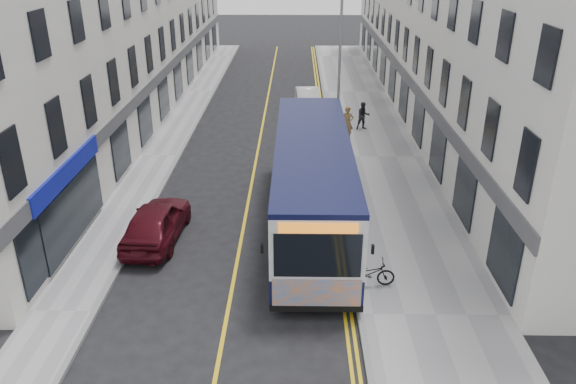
{
  "coord_description": "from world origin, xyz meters",
  "views": [
    {
      "loc": [
        2.06,
        -15.0,
        10.39
      ],
      "look_at": [
        1.75,
        4.27,
        1.6
      ],
      "focal_mm": 35.0,
      "sensor_mm": 36.0,
      "label": 1
    }
  ],
  "objects_px": {
    "pedestrian_near": "(347,123)",
    "pedestrian_far": "(363,116)",
    "bicycle": "(369,273)",
    "car_maroon": "(156,222)",
    "streetlamp": "(338,65)",
    "car_white": "(308,100)",
    "city_bus": "(312,180)"
  },
  "relations": [
    {
      "from": "pedestrian_near",
      "to": "pedestrian_far",
      "type": "height_order",
      "value": "pedestrian_near"
    },
    {
      "from": "bicycle",
      "to": "car_maroon",
      "type": "bearing_deg",
      "value": 67.43
    },
    {
      "from": "bicycle",
      "to": "pedestrian_far",
      "type": "relative_size",
      "value": 1.06
    },
    {
      "from": "streetlamp",
      "to": "pedestrian_near",
      "type": "xyz_separation_m",
      "value": [
        0.69,
        0.67,
        -3.33
      ]
    },
    {
      "from": "car_white",
      "to": "pedestrian_near",
      "type": "bearing_deg",
      "value": -75.32
    },
    {
      "from": "streetlamp",
      "to": "city_bus",
      "type": "relative_size",
      "value": 0.66
    },
    {
      "from": "streetlamp",
      "to": "car_maroon",
      "type": "height_order",
      "value": "streetlamp"
    },
    {
      "from": "city_bus",
      "to": "pedestrian_far",
      "type": "bearing_deg",
      "value": 74.67
    },
    {
      "from": "bicycle",
      "to": "pedestrian_far",
      "type": "height_order",
      "value": "pedestrian_far"
    },
    {
      "from": "car_white",
      "to": "pedestrian_far",
      "type": "bearing_deg",
      "value": -57.9
    },
    {
      "from": "pedestrian_near",
      "to": "streetlamp",
      "type": "bearing_deg",
      "value": -127.5
    },
    {
      "from": "pedestrian_near",
      "to": "pedestrian_far",
      "type": "bearing_deg",
      "value": 67.81
    },
    {
      "from": "streetlamp",
      "to": "pedestrian_near",
      "type": "height_order",
      "value": "streetlamp"
    },
    {
      "from": "bicycle",
      "to": "pedestrian_near",
      "type": "xyz_separation_m",
      "value": [
        0.46,
        14.36,
        0.49
      ]
    },
    {
      "from": "pedestrian_far",
      "to": "streetlamp",
      "type": "bearing_deg",
      "value": -134.66
    },
    {
      "from": "car_white",
      "to": "car_maroon",
      "type": "height_order",
      "value": "car_maroon"
    },
    {
      "from": "bicycle",
      "to": "pedestrian_far",
      "type": "distance_m",
      "value": 16.26
    },
    {
      "from": "city_bus",
      "to": "pedestrian_near",
      "type": "distance_m",
      "value": 10.32
    },
    {
      "from": "city_bus",
      "to": "bicycle",
      "type": "xyz_separation_m",
      "value": [
        1.73,
        -4.31,
        -1.37
      ]
    },
    {
      "from": "city_bus",
      "to": "bicycle",
      "type": "height_order",
      "value": "city_bus"
    },
    {
      "from": "pedestrian_near",
      "to": "car_maroon",
      "type": "height_order",
      "value": "pedestrian_near"
    },
    {
      "from": "car_maroon",
      "to": "car_white",
      "type": "bearing_deg",
      "value": -105.32
    },
    {
      "from": "city_bus",
      "to": "bicycle",
      "type": "distance_m",
      "value": 4.84
    },
    {
      "from": "pedestrian_far",
      "to": "car_white",
      "type": "height_order",
      "value": "pedestrian_far"
    },
    {
      "from": "car_maroon",
      "to": "pedestrian_far",
      "type": "bearing_deg",
      "value": -121.22
    },
    {
      "from": "streetlamp",
      "to": "pedestrian_near",
      "type": "distance_m",
      "value": 3.47
    },
    {
      "from": "pedestrian_near",
      "to": "city_bus",
      "type": "bearing_deg",
      "value": -94.09
    },
    {
      "from": "streetlamp",
      "to": "city_bus",
      "type": "distance_m",
      "value": 9.81
    },
    {
      "from": "bicycle",
      "to": "pedestrian_far",
      "type": "xyz_separation_m",
      "value": [
        1.53,
        16.18,
        0.35
      ]
    },
    {
      "from": "city_bus",
      "to": "car_white",
      "type": "height_order",
      "value": "city_bus"
    },
    {
      "from": "pedestrian_near",
      "to": "car_white",
      "type": "height_order",
      "value": "pedestrian_near"
    },
    {
      "from": "streetlamp",
      "to": "pedestrian_far",
      "type": "bearing_deg",
      "value": 54.83
    }
  ]
}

